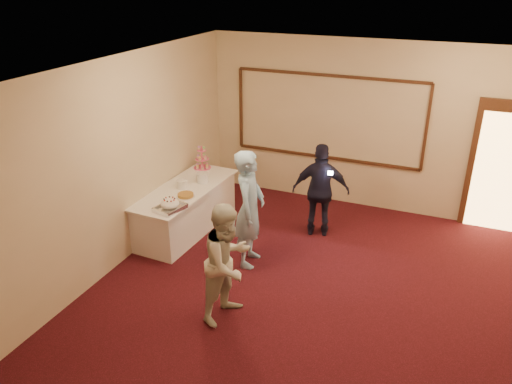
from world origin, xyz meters
The scene contains 14 objects.
floor centered at (0.00, 0.00, 0.00)m, with size 7.00×7.00×0.00m, color black.
room_walls centered at (0.00, 0.00, 2.03)m, with size 6.04×7.04×3.02m.
wall_molding centered at (-0.80, 3.47, 1.60)m, with size 3.45×0.04×1.55m.
doorway centered at (2.15, 3.45, 1.08)m, with size 1.05×0.07×2.20m.
buffet_table centered at (-2.58, 1.39, 0.39)m, with size 0.94×2.20×0.77m.
pavlova_tray centered at (-2.38, 0.61, 0.85)m, with size 0.42×0.52×0.17m.
cupcake_stand centered at (-2.74, 2.29, 0.93)m, with size 0.31×0.31×0.45m.
plate_stack_a centered at (-2.62, 1.36, 0.84)m, with size 0.17×0.17×0.15m.
plate_stack_b centered at (-2.43, 1.71, 0.85)m, with size 0.20×0.20×0.17m.
tart centered at (-2.39, 1.09, 0.80)m, with size 0.29×0.29×0.06m.
man centered at (-1.21, 0.88, 0.89)m, with size 0.65×0.42×1.77m, color #8AB2D3.
woman centered at (-0.96, -0.37, 0.77)m, with size 0.75×0.59×1.55m, color beige.
guest centered at (-0.50, 2.12, 0.78)m, with size 0.92×0.38×1.56m, color black.
camera_flash centered at (-0.32, 1.94, 1.18)m, with size 0.07×0.04×0.05m, color white.
Camera 1 is at (1.34, -5.03, 4.07)m, focal length 35.00 mm.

